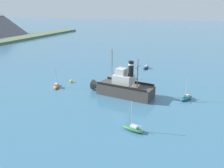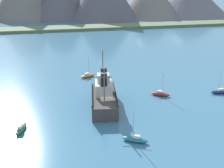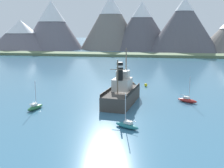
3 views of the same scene
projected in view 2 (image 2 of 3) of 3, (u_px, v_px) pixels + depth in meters
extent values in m
plane|color=teal|center=(107.00, 110.00, 50.37)|extent=(600.00, 600.00, 0.00)
cube|color=#5B704C|center=(70.00, 28.00, 129.33)|extent=(240.00, 12.00, 1.20)
cube|color=#423D38|center=(104.00, 101.00, 51.31)|extent=(6.11, 12.52, 2.40)
cone|color=#423D38|center=(102.00, 87.00, 58.03)|extent=(2.68, 2.72, 2.35)
cube|color=beige|center=(104.00, 88.00, 50.97)|extent=(3.55, 4.40, 2.20)
cube|color=beige|center=(103.00, 78.00, 50.80)|extent=(2.47, 2.30, 1.40)
cylinder|color=black|center=(104.00, 77.00, 48.42)|extent=(1.10, 1.10, 3.20)
cylinder|color=silver|center=(104.00, 72.00, 48.11)|extent=(1.16, 1.16, 0.35)
cylinder|color=#75604C|center=(103.00, 70.00, 52.64)|extent=(0.20, 0.20, 7.50)
cylinder|color=#75604C|center=(104.00, 85.00, 47.31)|extent=(0.20, 0.20, 6.00)
cylinder|color=#75604C|center=(104.00, 77.00, 46.84)|extent=(2.59, 0.50, 0.12)
cube|color=black|center=(92.00, 94.00, 50.66)|extent=(1.79, 11.29, 0.50)
cube|color=black|center=(116.00, 93.00, 50.94)|extent=(1.79, 11.29, 0.50)
ellipsoid|color=#286B3D|center=(21.00, 129.00, 43.47)|extent=(2.03, 3.95, 0.70)
cube|color=silver|center=(20.00, 126.00, 43.10)|extent=(0.90, 1.23, 0.36)
cylinder|color=#B7B7BC|center=(20.00, 114.00, 42.89)|extent=(0.10, 0.10, 4.20)
cylinder|color=#B7B7BC|center=(19.00, 126.00, 42.59)|extent=(0.53, 1.76, 0.08)
ellipsoid|color=navy|center=(220.00, 92.00, 57.56)|extent=(3.91, 1.60, 0.70)
cube|color=silver|center=(221.00, 89.00, 57.39)|extent=(1.18, 0.78, 0.36)
cylinder|color=#B7B7BC|center=(220.00, 81.00, 56.67)|extent=(0.10, 0.10, 4.20)
cylinder|color=#B7B7BC|center=(223.00, 88.00, 57.29)|extent=(1.79, 0.32, 0.08)
ellipsoid|color=orange|center=(88.00, 76.00, 67.02)|extent=(3.93, 2.50, 0.70)
cube|color=silver|center=(87.00, 74.00, 66.73)|extent=(1.26, 1.02, 0.36)
cylinder|color=#B7B7BC|center=(89.00, 66.00, 66.32)|extent=(0.10, 0.10, 4.20)
cylinder|color=#B7B7BC|center=(86.00, 73.00, 66.38)|extent=(1.69, 0.78, 0.08)
ellipsoid|color=#23757A|center=(135.00, 139.00, 40.59)|extent=(3.84, 2.86, 0.70)
cube|color=silver|center=(136.00, 136.00, 40.35)|extent=(1.27, 1.11, 0.36)
cylinder|color=#B7B7BC|center=(133.00, 124.00, 39.81)|extent=(0.10, 0.10, 4.20)
cylinder|color=#B7B7BC|center=(139.00, 135.00, 40.10)|extent=(1.60, 0.97, 0.08)
ellipsoid|color=#B22823|center=(160.00, 94.00, 56.44)|extent=(3.81, 2.94, 0.70)
cube|color=silver|center=(160.00, 92.00, 56.32)|extent=(1.27, 1.12, 0.36)
cylinder|color=#B7B7BC|center=(163.00, 83.00, 55.48)|extent=(0.10, 0.10, 4.20)
cylinder|color=#B7B7BC|center=(158.00, 90.00, 56.31)|extent=(1.57, 1.02, 0.08)
sphere|color=yellow|center=(108.00, 76.00, 66.76)|extent=(0.75, 0.75, 0.75)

